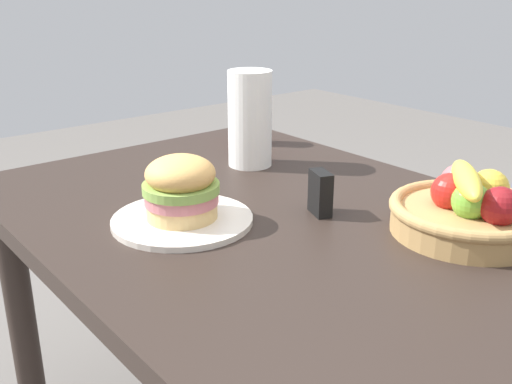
% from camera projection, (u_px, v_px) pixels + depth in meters
% --- Properties ---
extents(dining_table, '(1.40, 0.90, 0.75)m').
position_uv_depth(dining_table, '(293.00, 268.00, 1.21)').
color(dining_table, '#2D231E').
rests_on(dining_table, ground_plane).
extents(plate, '(0.28, 0.28, 0.01)m').
position_uv_depth(plate, '(182.00, 220.00, 1.17)').
color(plate, silver).
rests_on(plate, dining_table).
extents(sandwich, '(0.15, 0.15, 0.13)m').
position_uv_depth(sandwich, '(181.00, 187.00, 1.14)').
color(sandwich, '#E5BC75').
rests_on(sandwich, plate).
extents(soda_can, '(0.07, 0.07, 0.13)m').
position_uv_depth(soda_can, '(256.00, 122.00, 1.70)').
color(soda_can, red).
rests_on(soda_can, dining_table).
extents(fruit_basket, '(0.29, 0.29, 0.13)m').
position_uv_depth(fruit_basket, '(469.00, 210.00, 1.11)').
color(fruit_basket, tan).
rests_on(fruit_basket, dining_table).
extents(paper_towel_roll, '(0.11, 0.11, 0.24)m').
position_uv_depth(paper_towel_roll, '(250.00, 119.00, 1.49)').
color(paper_towel_roll, white).
rests_on(paper_towel_roll, dining_table).
extents(napkin_holder, '(0.07, 0.05, 0.09)m').
position_uv_depth(napkin_holder, '(322.00, 194.00, 1.19)').
color(napkin_holder, black).
rests_on(napkin_holder, dining_table).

